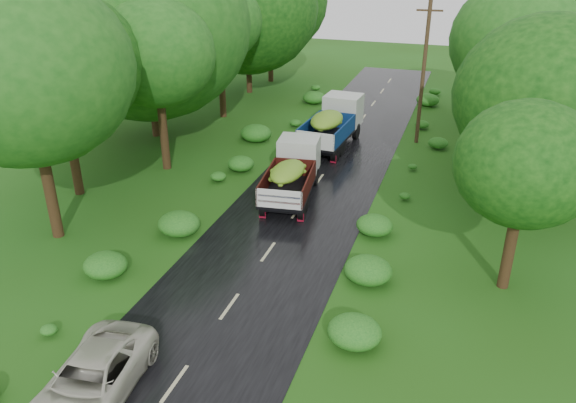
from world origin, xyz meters
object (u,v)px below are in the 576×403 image
at_px(truck_near, 293,170).
at_px(utility_pole, 423,72).
at_px(car, 92,380).
at_px(truck_far, 334,122).

distance_m(truck_near, utility_pole, 11.79).
xyz_separation_m(truck_near, utility_pole, (4.98, 10.24, 3.06)).
relative_size(car, utility_pole, 0.55).
xyz_separation_m(car, utility_pole, (6.14, 25.02, 3.78)).
distance_m(truck_near, truck_far, 8.03).
distance_m(car, utility_pole, 26.04).
bearing_deg(car, truck_far, 80.36).
relative_size(truck_near, truck_far, 0.92).
bearing_deg(truck_near, utility_pole, 57.03).
bearing_deg(truck_far, utility_pole, 27.82).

